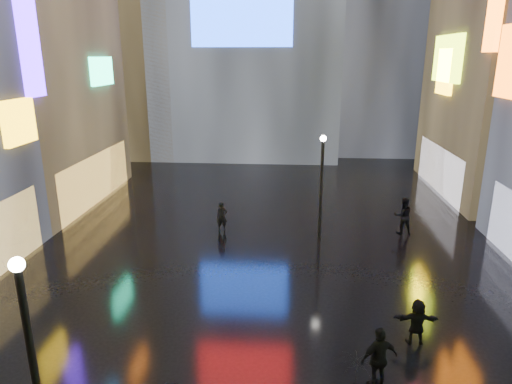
# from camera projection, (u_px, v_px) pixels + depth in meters

# --- Properties ---
(ground) EXTENTS (140.00, 140.00, 0.00)m
(ground) POSITION_uv_depth(u_px,v_px,m) (268.00, 243.00, 22.40)
(ground) COLOR black
(ground) RESTS_ON ground
(tower_flank_left) EXTENTS (10.00, 10.00, 26.00)m
(tower_flank_left) POSITION_uv_depth(u_px,v_px,m) (125.00, 7.00, 40.71)
(tower_flank_left) COLOR black
(tower_flank_left) RESTS_ON ground
(lamp_near) EXTENTS (0.30, 0.30, 5.20)m
(lamp_near) POSITION_uv_depth(u_px,v_px,m) (32.00, 360.00, 9.18)
(lamp_near) COLOR black
(lamp_near) RESTS_ON ground
(lamp_far) EXTENTS (0.30, 0.30, 5.20)m
(lamp_far) POSITION_uv_depth(u_px,v_px,m) (321.00, 181.00, 22.30)
(lamp_far) COLOR black
(lamp_far) RESTS_ON ground
(pedestrian_3) EXTENTS (1.19, 0.83, 1.87)m
(pedestrian_3) POSITION_uv_depth(u_px,v_px,m) (379.00, 358.00, 12.38)
(pedestrian_3) COLOR black
(pedestrian_3) RESTS_ON ground
(pedestrian_5) EXTENTS (1.41, 0.47, 1.52)m
(pedestrian_5) POSITION_uv_depth(u_px,v_px,m) (417.00, 322.00, 14.40)
(pedestrian_5) COLOR black
(pedestrian_5) RESTS_ON ground
(pedestrian_6) EXTENTS (0.66, 0.54, 1.55)m
(pedestrian_6) POSITION_uv_depth(u_px,v_px,m) (222.00, 217.00, 23.74)
(pedestrian_6) COLOR black
(pedestrian_6) RESTS_ON ground
(pedestrian_7) EXTENTS (0.99, 0.80, 1.91)m
(pedestrian_7) POSITION_uv_depth(u_px,v_px,m) (403.00, 216.00, 23.38)
(pedestrian_7) COLOR black
(pedestrian_7) RESTS_ON ground
(umbrella_2) EXTENTS (1.44, 1.44, 0.93)m
(umbrella_2) POSITION_uv_depth(u_px,v_px,m) (355.00, 376.00, 10.07)
(umbrella_2) COLOR black
(umbrella_2) RESTS_ON pedestrian_4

